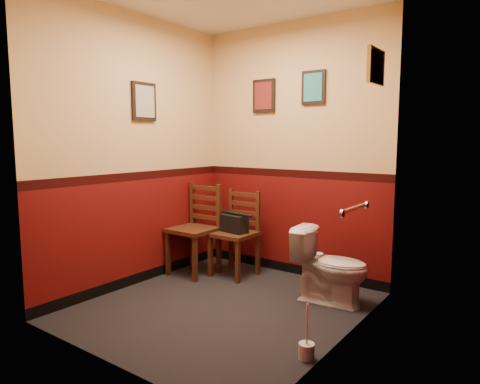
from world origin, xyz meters
name	(u,v)px	position (x,y,z in m)	size (l,w,h in m)	color
floor	(223,306)	(0.00, 0.00, 0.00)	(2.20, 2.40, 0.00)	black
wall_back	(292,151)	(0.00, 1.20, 1.35)	(2.20, 2.70, 0.00)	#560C0B
wall_front	(103,159)	(0.00, -1.20, 1.35)	(2.20, 2.70, 0.00)	#560C0B
wall_left	(136,152)	(-1.10, 0.00, 1.35)	(2.40, 2.70, 0.00)	#560C0B
wall_right	(346,157)	(1.10, 0.00, 1.35)	(2.40, 2.70, 0.00)	#560C0B
grab_bar	(353,209)	(1.07, 0.25, 0.95)	(0.05, 0.56, 0.06)	silver
framed_print_back_a	(264,96)	(-0.35, 1.18, 1.95)	(0.28, 0.04, 0.36)	black
framed_print_back_b	(313,87)	(0.25, 1.18, 2.00)	(0.26, 0.04, 0.34)	black
framed_print_left	(144,102)	(-1.08, 0.10, 1.85)	(0.04, 0.30, 0.38)	black
framed_print_right	(376,66)	(1.08, 0.60, 2.05)	(0.04, 0.34, 0.28)	olive
toilet	(331,267)	(0.72, 0.65, 0.33)	(0.38, 0.68, 0.67)	white
toilet_brush	(306,350)	(1.02, -0.39, 0.06)	(0.11, 0.11, 0.39)	silver
chair_left	(196,229)	(-0.85, 0.59, 0.49)	(0.46, 0.46, 0.99)	#5A2F1B
chair_right	(236,233)	(-0.45, 0.80, 0.46)	(0.43, 0.43, 0.92)	#5A2F1B
handbag	(234,223)	(-0.45, 0.76, 0.58)	(0.32, 0.20, 0.22)	black
tp_stack	(318,270)	(0.40, 1.07, 0.13)	(0.24, 0.15, 0.32)	silver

